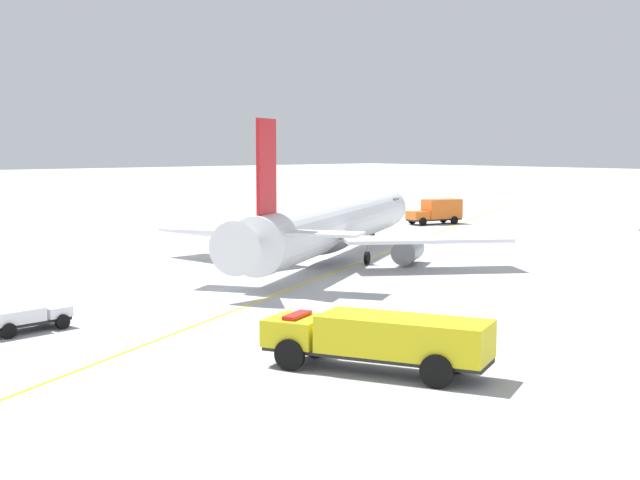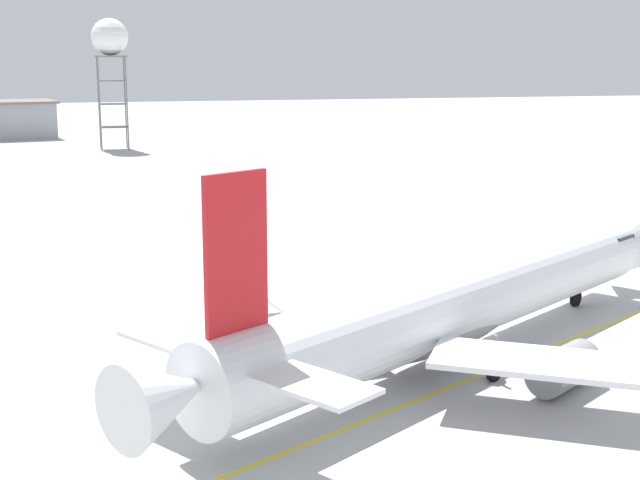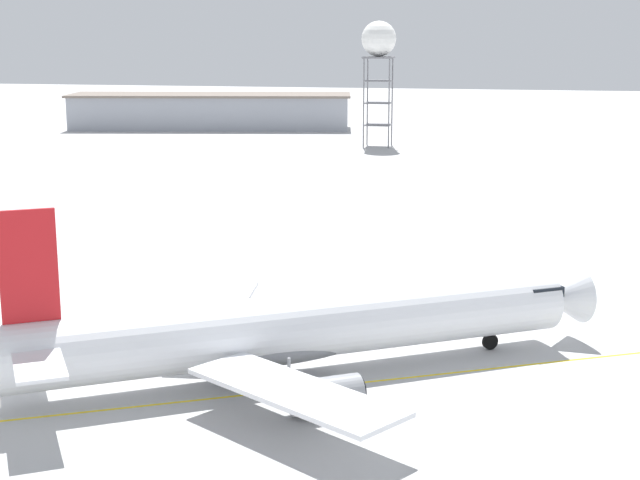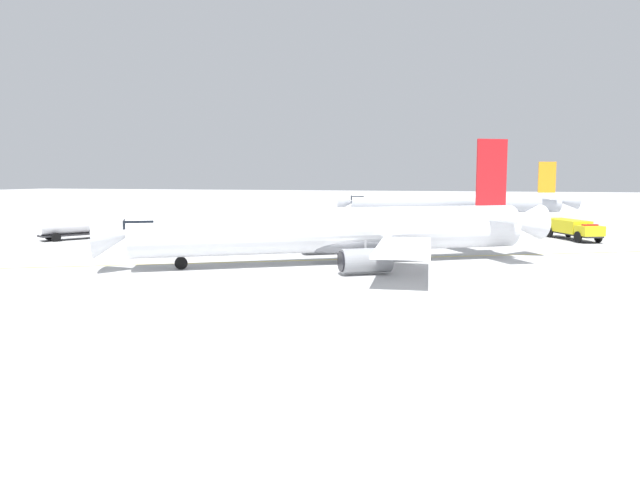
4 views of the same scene
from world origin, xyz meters
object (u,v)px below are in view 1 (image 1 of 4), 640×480
airliner_main (332,227)px  fire_tender_truck (380,338)px  catering_truck_truck (437,211)px  pushback_tug_truck (22,316)px

airliner_main → fire_tender_truck: 36.79m
fire_tender_truck → catering_truck_truck: 73.21m
fire_tender_truck → catering_truck_truck: bearing=-74.8°
fire_tender_truck → catering_truck_truck: catering_truck_truck is taller
fire_tender_truck → pushback_tug_truck: (18.39, 8.32, -0.73)m
airliner_main → fire_tender_truck: bearing=-160.1°
airliner_main → catering_truck_truck: size_ratio=5.12×
pushback_tug_truck → airliner_main: bearing=10.9°
fire_tender_truck → pushback_tug_truck: bearing=0.1°
fire_tender_truck → pushback_tug_truck: size_ratio=2.08×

